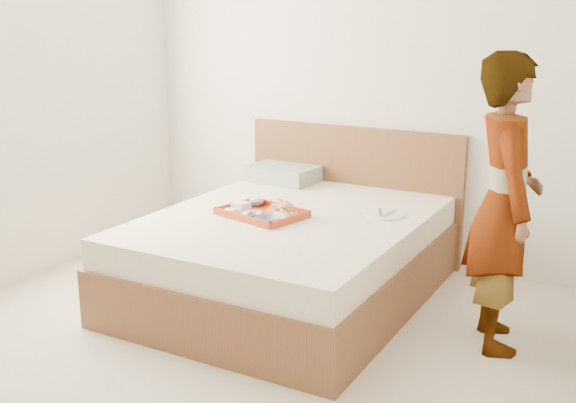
# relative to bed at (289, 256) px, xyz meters

# --- Properties ---
(ground) EXTENTS (3.50, 4.00, 0.01)m
(ground) POSITION_rel_bed_xyz_m (0.03, -1.00, -0.27)
(ground) COLOR beige
(ground) RESTS_ON ground
(wall_back) EXTENTS (3.50, 0.01, 2.60)m
(wall_back) POSITION_rel_bed_xyz_m (0.03, 1.00, 1.04)
(wall_back) COLOR silver
(wall_back) RESTS_ON ground
(bed) EXTENTS (1.65, 2.00, 0.53)m
(bed) POSITION_rel_bed_xyz_m (0.00, 0.00, 0.00)
(bed) COLOR brown
(bed) RESTS_ON ground
(headboard) EXTENTS (1.65, 0.06, 0.95)m
(headboard) POSITION_rel_bed_xyz_m (0.00, 0.97, 0.21)
(headboard) COLOR brown
(headboard) RESTS_ON ground
(pillow) EXTENTS (0.51, 0.37, 0.12)m
(pillow) POSITION_rel_bed_xyz_m (-0.48, 0.78, 0.32)
(pillow) COLOR #8F9C91
(pillow) RESTS_ON bed
(tray) EXTENTS (0.57, 0.47, 0.05)m
(tray) POSITION_rel_bed_xyz_m (-0.14, -0.09, 0.29)
(tray) COLOR #AF361C
(tray) RESTS_ON bed
(prawn_plate) EXTENTS (0.21, 0.21, 0.01)m
(prawn_plate) POSITION_rel_bed_xyz_m (0.02, -0.07, 0.28)
(prawn_plate) COLOR white
(prawn_plate) RESTS_ON tray
(navy_bowl_big) EXTENTS (0.17, 0.17, 0.03)m
(navy_bowl_big) POSITION_rel_bed_xyz_m (-0.01, -0.24, 0.30)
(navy_bowl_big) COLOR navy
(navy_bowl_big) RESTS_ON tray
(sauce_dish) EXTENTS (0.09, 0.09, 0.03)m
(sauce_dish) POSITION_rel_bed_xyz_m (-0.13, -0.23, 0.29)
(sauce_dish) COLOR black
(sauce_dish) RESTS_ON tray
(meat_plate) EXTENTS (0.15, 0.15, 0.01)m
(meat_plate) POSITION_rel_bed_xyz_m (-0.20, -0.11, 0.28)
(meat_plate) COLOR white
(meat_plate) RESTS_ON tray
(bread_plate) EXTENTS (0.15, 0.15, 0.01)m
(bread_plate) POSITION_rel_bed_xyz_m (-0.10, 0.02, 0.28)
(bread_plate) COLOR orange
(bread_plate) RESTS_ON tray
(salad_bowl) EXTENTS (0.13, 0.13, 0.03)m
(salad_bowl) POSITION_rel_bed_xyz_m (-0.28, 0.06, 0.30)
(salad_bowl) COLOR navy
(salad_bowl) RESTS_ON tray
(plastic_tub) EXTENTS (0.12, 0.11, 0.05)m
(plastic_tub) POSITION_rel_bed_xyz_m (-0.31, -0.06, 0.30)
(plastic_tub) COLOR silver
(plastic_tub) RESTS_ON tray
(cheese_round) EXTENTS (0.09, 0.09, 0.03)m
(cheese_round) POSITION_rel_bed_xyz_m (-0.32, -0.17, 0.29)
(cheese_round) COLOR white
(cheese_round) RESTS_ON tray
(dinner_plate) EXTENTS (0.27, 0.27, 0.01)m
(dinner_plate) POSITION_rel_bed_xyz_m (0.52, 0.29, 0.27)
(dinner_plate) COLOR white
(dinner_plate) RESTS_ON bed
(person) EXTENTS (0.57, 0.67, 1.56)m
(person) POSITION_rel_bed_xyz_m (1.29, -0.03, 0.52)
(person) COLOR silver
(person) RESTS_ON ground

